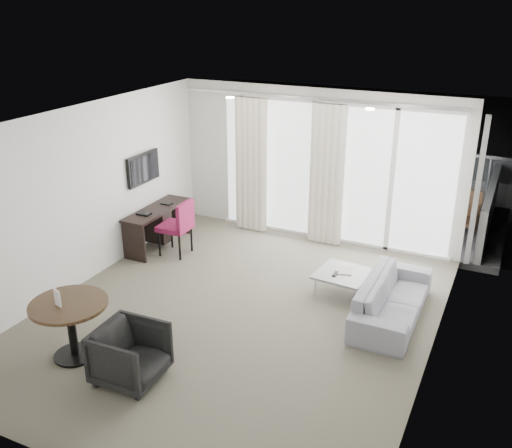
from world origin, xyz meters
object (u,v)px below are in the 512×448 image
at_px(coffee_table, 342,283).
at_px(round_table, 72,330).
at_px(rattan_chair_b, 464,213).
at_px(rattan_chair_a, 378,189).
at_px(desk, 158,227).
at_px(desk_chair, 175,227).
at_px(sofa, 392,299).
at_px(tub_armchair, 130,354).

bearing_deg(coffee_table, round_table, -130.02).
distance_m(coffee_table, rattan_chair_b, 3.38).
relative_size(round_table, rattan_chair_a, 1.04).
distance_m(desk, rattan_chair_b, 5.43).
bearing_deg(rattan_chair_b, desk, -142.70).
xyz_separation_m(desk_chair, sofa, (3.69, -0.47, -0.19)).
xyz_separation_m(tub_armchair, rattan_chair_b, (2.79, 6.05, 0.04)).
relative_size(round_table, rattan_chair_b, 1.22).
distance_m(coffee_table, rattan_chair_a, 3.65).
relative_size(desk, desk_chair, 1.53).
xyz_separation_m(round_table, tub_armchair, (0.88, -0.06, -0.03)).
bearing_deg(coffee_table, sofa, -24.50).
relative_size(coffee_table, sofa, 0.38).
bearing_deg(rattan_chair_a, desk_chair, -117.60).
relative_size(sofa, rattan_chair_b, 2.53).
bearing_deg(tub_armchair, desk_chair, 22.34).
distance_m(tub_armchair, sofa, 3.45).
height_order(coffee_table, sofa, sofa).
bearing_deg(tub_armchair, rattan_chair_a, -11.65).
distance_m(desk_chair, sofa, 3.72).
height_order(desk_chair, sofa, desk_chair).
distance_m(coffee_table, sofa, 0.88).
relative_size(tub_armchair, coffee_table, 1.00).
bearing_deg(tub_armchair, rattan_chair_b, -26.83).
bearing_deg(desk_chair, rattan_chair_b, 34.28).
bearing_deg(coffee_table, rattan_chair_a, 96.62).
bearing_deg(rattan_chair_b, round_table, -116.06).
distance_m(desk, round_table, 3.26).
bearing_deg(rattan_chair_a, sofa, -65.44).
distance_m(desk_chair, tub_armchair, 3.33).
distance_m(desk, rattan_chair_a, 4.45).
bearing_deg(coffee_table, desk, 175.56).
distance_m(tub_armchair, coffee_table, 3.30).
xyz_separation_m(desk, rattan_chair_b, (4.61, 2.87, 0.03)).
height_order(desk, rattan_chair_b, rattan_chair_b).
bearing_deg(sofa, coffee_table, 65.50).
relative_size(desk, rattan_chair_a, 1.64).
xyz_separation_m(desk, sofa, (4.14, -0.62, -0.06)).
height_order(sofa, rattan_chair_b, rattan_chair_b).
xyz_separation_m(round_table, rattan_chair_a, (1.98, 6.47, 0.07)).
height_order(desk_chair, tub_armchair, desk_chair).
relative_size(coffee_table, rattan_chair_a, 0.82).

